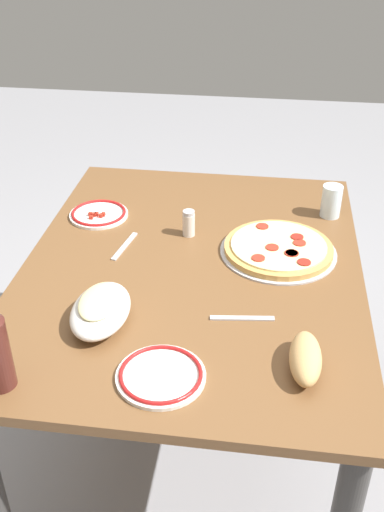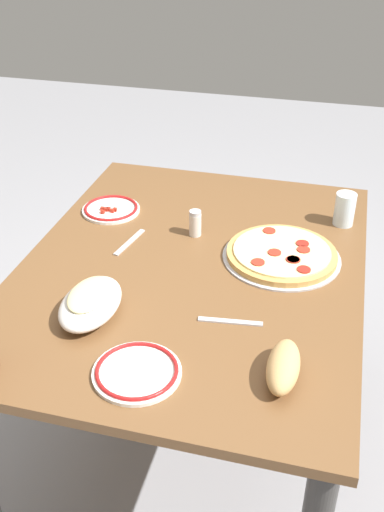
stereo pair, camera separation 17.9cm
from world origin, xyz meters
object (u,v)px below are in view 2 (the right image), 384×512
(water_glass, at_px, (345,209))
(bread_loaf, at_px, (283,367))
(dining_table, at_px, (192,295))
(pepperoni_pizza, at_px, (282,254))
(spice_shaker, at_px, (195,223))
(side_plate_far, at_px, (137,371))
(side_plate_near, at_px, (111,209))
(baked_pasta_dish, at_px, (90,302))

(water_glass, bearing_deg, bread_loaf, 172.57)
(water_glass, bearing_deg, dining_table, 130.75)
(pepperoni_pizza, height_order, bread_loaf, bread_loaf)
(bread_loaf, bearing_deg, dining_table, 38.17)
(dining_table, distance_m, bread_loaf, 0.55)
(spice_shaker, bearing_deg, bread_loaf, -148.51)
(side_plate_far, bearing_deg, side_plate_near, 25.31)
(pepperoni_pizza, distance_m, spice_shaker, 0.30)
(baked_pasta_dish, height_order, spice_shaker, spice_shaker)
(side_plate_near, xyz_separation_m, spice_shaker, (-0.08, -0.32, 0.03))
(dining_table, bearing_deg, spice_shaker, 11.24)
(bread_loaf, bearing_deg, side_plate_far, 102.66)
(water_glass, xyz_separation_m, side_plate_far, (-0.85, 0.43, -0.05))
(bread_loaf, distance_m, spice_shaker, 0.69)
(baked_pasta_dish, height_order, bread_loaf, baked_pasta_dish)
(side_plate_far, relative_size, spice_shaker, 2.43)
(dining_table, height_order, side_plate_far, side_plate_far)
(baked_pasta_dish, xyz_separation_m, bread_loaf, (-0.11, -0.52, -0.01))
(spice_shaker, bearing_deg, pepperoni_pizza, -103.75)
(side_plate_far, bearing_deg, pepperoni_pizza, -23.96)
(side_plate_near, distance_m, spice_shaker, 0.34)
(pepperoni_pizza, distance_m, bread_loaf, 0.52)
(baked_pasta_dish, relative_size, spice_shaker, 2.76)
(dining_table, relative_size, side_plate_far, 6.17)
(baked_pasta_dish, xyz_separation_m, spice_shaker, (0.47, -0.16, 0.00))
(baked_pasta_dish, bearing_deg, side_plate_near, 15.99)
(side_plate_near, bearing_deg, spice_shaker, -104.36)
(side_plate_near, bearing_deg, dining_table, -125.59)
(pepperoni_pizza, height_order, water_glass, water_glass)
(bread_loaf, bearing_deg, side_plate_near, 45.57)
(side_plate_far, bearing_deg, water_glass, -26.85)
(pepperoni_pizza, relative_size, spice_shaker, 4.14)
(pepperoni_pizza, distance_m, side_plate_near, 0.63)
(side_plate_near, distance_m, bread_loaf, 0.96)
(baked_pasta_dish, xyz_separation_m, side_plate_far, (-0.19, -0.19, -0.03))
(pepperoni_pizza, bearing_deg, side_plate_near, 75.93)
(bread_loaf, bearing_deg, water_glass, -7.43)
(pepperoni_pizza, bearing_deg, side_plate_far, 156.04)
(side_plate_near, bearing_deg, pepperoni_pizza, -104.07)
(pepperoni_pizza, relative_size, baked_pasta_dish, 1.50)
(baked_pasta_dish, bearing_deg, pepperoni_pizza, -48.44)
(side_plate_near, height_order, bread_loaf, bread_loaf)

